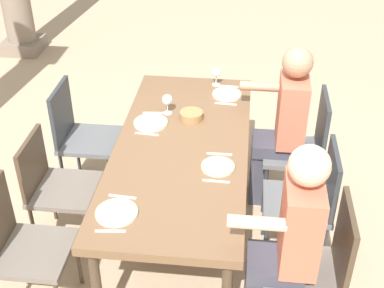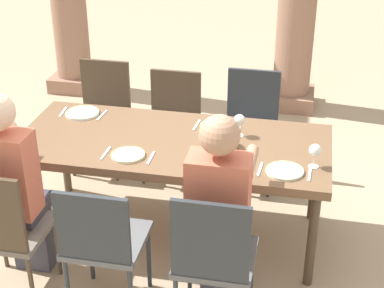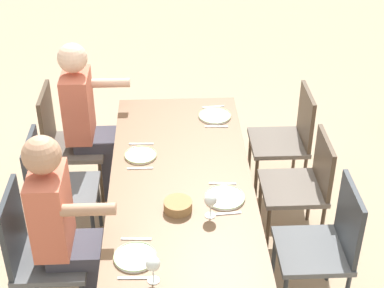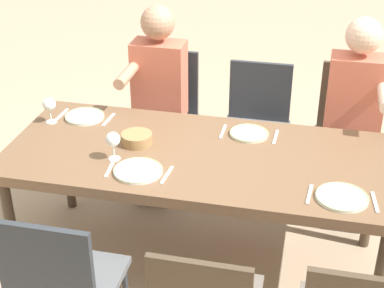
{
  "view_description": "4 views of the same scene",
  "coord_description": "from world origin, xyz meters",
  "px_view_note": "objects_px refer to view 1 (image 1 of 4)",
  "views": [
    {
      "loc": [
        -2.98,
        -0.4,
        2.74
      ],
      "look_at": [
        -0.07,
        -0.08,
        0.8
      ],
      "focal_mm": 49.4,
      "sensor_mm": 36.0,
      "label": 1
    },
    {
      "loc": [
        0.84,
        -3.47,
        2.59
      ],
      "look_at": [
        0.14,
        -0.02,
        0.74
      ],
      "focal_mm": 56.41,
      "sensor_mm": 36.0,
      "label": 2
    },
    {
      "loc": [
        3.12,
        -0.07,
        2.96
      ],
      "look_at": [
        -0.14,
        0.08,
        0.88
      ],
      "focal_mm": 55.42,
      "sensor_mm": 36.0,
      "label": 3
    },
    {
      "loc": [
        -0.56,
        2.66,
        2.29
      ],
      "look_at": [
        0.04,
        -0.0,
        0.79
      ],
      "focal_mm": 54.71,
      "sensor_mm": 36.0,
      "label": 4
    }
  ],
  "objects_px": {
    "plate_2": "(151,122)",
    "wine_glass_2": "(167,100)",
    "chair_west_south": "(319,265)",
    "chair_mid_north": "(53,183)",
    "chair_east_south": "(304,144)",
    "chair_west_north": "(19,243)",
    "dining_table": "(182,152)",
    "plate_1": "(218,166)",
    "diner_woman_green": "(282,123)",
    "diner_man_white": "(287,239)",
    "plate_3": "(227,94)",
    "chair_east_north": "(79,132)",
    "chair_mid_south": "(309,197)",
    "bread_basket": "(191,115)",
    "plate_0": "(117,212)",
    "wine_glass_3": "(216,73)"
  },
  "relations": [
    {
      "from": "plate_2",
      "to": "wine_glass_2",
      "type": "xyz_separation_m",
      "value": [
        0.16,
        -0.1,
        0.1
      ]
    },
    {
      "from": "chair_west_south",
      "to": "chair_mid_north",
      "type": "relative_size",
      "value": 1.11
    },
    {
      "from": "chair_west_south",
      "to": "wine_glass_2",
      "type": "height_order",
      "value": "chair_west_south"
    },
    {
      "from": "chair_east_south",
      "to": "plate_2",
      "type": "distance_m",
      "value": 1.17
    },
    {
      "from": "chair_west_north",
      "to": "dining_table",
      "type": "bearing_deg",
      "value": -47.09
    },
    {
      "from": "chair_east_south",
      "to": "plate_1",
      "type": "xyz_separation_m",
      "value": [
        -0.66,
        0.61,
        0.22
      ]
    },
    {
      "from": "diner_woman_green",
      "to": "plate_1",
      "type": "height_order",
      "value": "diner_woman_green"
    },
    {
      "from": "diner_man_white",
      "to": "wine_glass_2",
      "type": "bearing_deg",
      "value": 34.31
    },
    {
      "from": "chair_west_north",
      "to": "wine_glass_2",
      "type": "height_order",
      "value": "wine_glass_2"
    },
    {
      "from": "chair_west_south",
      "to": "plate_3",
      "type": "height_order",
      "value": "chair_west_south"
    },
    {
      "from": "chair_east_north",
      "to": "chair_mid_south",
      "type": "bearing_deg",
      "value": -110.07
    },
    {
      "from": "chair_east_south",
      "to": "bread_basket",
      "type": "bearing_deg",
      "value": 94.91
    },
    {
      "from": "chair_east_south",
      "to": "diner_man_white",
      "type": "bearing_deg",
      "value": 171.16
    },
    {
      "from": "chair_east_north",
      "to": "diner_man_white",
      "type": "bearing_deg",
      "value": -128.59
    },
    {
      "from": "chair_east_north",
      "to": "plate_0",
      "type": "height_order",
      "value": "chair_east_north"
    },
    {
      "from": "plate_1",
      "to": "wine_glass_3",
      "type": "xyz_separation_m",
      "value": [
        1.16,
        0.1,
        0.1
      ]
    },
    {
      "from": "chair_east_north",
      "to": "diner_man_white",
      "type": "distance_m",
      "value": 2.01
    },
    {
      "from": "chair_mid_south",
      "to": "wine_glass_3",
      "type": "distance_m",
      "value": 1.38
    },
    {
      "from": "plate_0",
      "to": "dining_table",
      "type": "bearing_deg",
      "value": -20.55
    },
    {
      "from": "chair_mid_south",
      "to": "wine_glass_3",
      "type": "xyz_separation_m",
      "value": [
        1.14,
        0.71,
        0.32
      ]
    },
    {
      "from": "chair_mid_north",
      "to": "wine_glass_2",
      "type": "height_order",
      "value": "wine_glass_2"
    },
    {
      "from": "chair_west_north",
      "to": "wine_glass_2",
      "type": "distance_m",
      "value": 1.47
    },
    {
      "from": "plate_2",
      "to": "diner_woman_green",
      "type": "bearing_deg",
      "value": -79.84
    },
    {
      "from": "plate_2",
      "to": "wine_glass_2",
      "type": "bearing_deg",
      "value": -31.82
    },
    {
      "from": "chair_west_north",
      "to": "bread_basket",
      "type": "bearing_deg",
      "value": -37.64
    },
    {
      "from": "chair_east_south",
      "to": "bread_basket",
      "type": "xyz_separation_m",
      "value": [
        -0.07,
        0.85,
        0.24
      ]
    },
    {
      "from": "chair_west_north",
      "to": "wine_glass_2",
      "type": "relative_size",
      "value": 5.7
    },
    {
      "from": "plate_2",
      "to": "diner_man_white",
      "type": "bearing_deg",
      "value": -138.74
    },
    {
      "from": "chair_mid_north",
      "to": "plate_2",
      "type": "xyz_separation_m",
      "value": [
        0.47,
        -0.61,
        0.25
      ]
    },
    {
      "from": "dining_table",
      "to": "chair_east_north",
      "type": "xyz_separation_m",
      "value": [
        0.43,
        0.88,
        -0.16
      ]
    },
    {
      "from": "chair_mid_north",
      "to": "diner_man_white",
      "type": "bearing_deg",
      "value": -111.33
    },
    {
      "from": "plate_2",
      "to": "wine_glass_3",
      "type": "height_order",
      "value": "wine_glass_3"
    },
    {
      "from": "wine_glass_2",
      "to": "bread_basket",
      "type": "xyz_separation_m",
      "value": [
        -0.07,
        -0.19,
        -0.08
      ]
    },
    {
      "from": "chair_west_north",
      "to": "chair_mid_north",
      "type": "distance_m",
      "value": 0.61
    },
    {
      "from": "chair_east_south",
      "to": "plate_3",
      "type": "distance_m",
      "value": 0.73
    },
    {
      "from": "diner_man_white",
      "to": "plate_2",
      "type": "bearing_deg",
      "value": 41.26
    },
    {
      "from": "chair_west_south",
      "to": "diner_woman_green",
      "type": "bearing_deg",
      "value": 8.34
    },
    {
      "from": "chair_east_south",
      "to": "diner_woman_green",
      "type": "height_order",
      "value": "diner_woman_green"
    },
    {
      "from": "chair_west_south",
      "to": "diner_man_white",
      "type": "height_order",
      "value": "diner_man_white"
    },
    {
      "from": "chair_mid_south",
      "to": "bread_basket",
      "type": "xyz_separation_m",
      "value": [
        0.57,
        0.85,
        0.24
      ]
    },
    {
      "from": "diner_man_white",
      "to": "dining_table",
      "type": "bearing_deg",
      "value": 40.03
    },
    {
      "from": "dining_table",
      "to": "plate_0",
      "type": "xyz_separation_m",
      "value": [
        -0.74,
        0.28,
        0.07
      ]
    },
    {
      "from": "chair_east_north",
      "to": "plate_0",
      "type": "xyz_separation_m",
      "value": [
        -1.17,
        -0.6,
        0.23
      ]
    },
    {
      "from": "diner_man_white",
      "to": "bread_basket",
      "type": "distance_m",
      "value": 1.35
    },
    {
      "from": "wine_glass_2",
      "to": "chair_west_north",
      "type": "bearing_deg",
      "value": 149.96
    },
    {
      "from": "dining_table",
      "to": "plate_1",
      "type": "distance_m",
      "value": 0.36
    },
    {
      "from": "dining_table",
      "to": "chair_west_south",
      "type": "relative_size",
      "value": 2.21
    },
    {
      "from": "wine_glass_3",
      "to": "chair_mid_south",
      "type": "bearing_deg",
      "value": -148.22
    },
    {
      "from": "chair_east_south",
      "to": "bread_basket",
      "type": "height_order",
      "value": "chair_east_south"
    },
    {
      "from": "dining_table",
      "to": "chair_east_north",
      "type": "distance_m",
      "value": 0.99
    }
  ]
}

